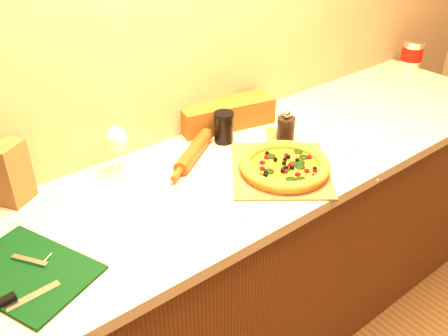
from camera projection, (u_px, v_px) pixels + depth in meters
cabinet at (225, 272)px, 1.98m from camera, size 2.80×0.65×0.86m
countertop at (225, 177)px, 1.74m from camera, size 2.84×0.68×0.04m
pizza_peel at (280, 167)px, 1.75m from camera, size 0.49×0.51×0.01m
pizza at (285, 166)px, 1.71m from camera, size 0.31×0.31×0.04m
cutting_board at (27, 273)px, 1.30m from camera, size 0.35×0.41×0.03m
bottle_cap at (68, 293)px, 1.25m from camera, size 0.03×0.03×0.01m
pepper_grinder at (286, 128)px, 1.90m from camera, size 0.07×0.07×0.13m
rolling_pin at (194, 151)px, 1.80m from camera, size 0.34×0.23×0.05m
coffee_canister at (412, 54)px, 2.54m from camera, size 0.11×0.11×0.15m
bread_bag at (226, 114)px, 2.00m from camera, size 0.40×0.21×0.11m
wine_glass at (117, 141)px, 1.66m from camera, size 0.07×0.07×0.18m
paper_bag at (11, 173)px, 1.54m from camera, size 0.13×0.12×0.20m
dark_jar at (224, 127)px, 1.89m from camera, size 0.08×0.08×0.12m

